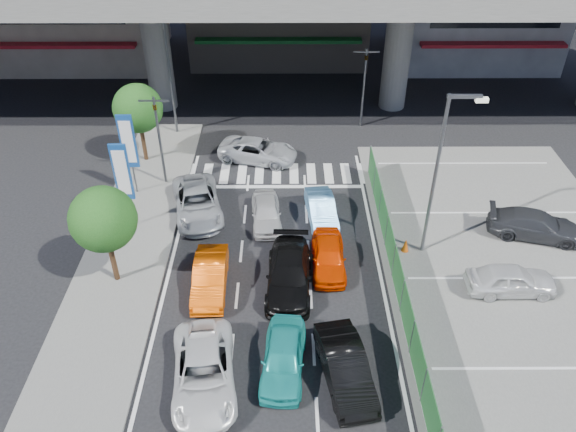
{
  "coord_description": "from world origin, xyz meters",
  "views": [
    {
      "loc": [
        0.53,
        -14.58,
        17.13
      ],
      "look_at": [
        0.63,
        6.0,
        2.08
      ],
      "focal_mm": 35.0,
      "sensor_mm": 36.0,
      "label": 1
    }
  ],
  "objects_px": {
    "wagon_silver_front_left": "(197,202)",
    "crossing_wagon_silver": "(258,151)",
    "street_lamp_left": "(171,62)",
    "parked_sedan_white": "(511,280)",
    "traffic_light_left": "(157,120)",
    "sedan_white_front_mid": "(266,212)",
    "parked_sedan_dgrey": "(535,225)",
    "signboard_near": "(122,175)",
    "tree_near": "(103,219)",
    "taxi_teal_mid": "(283,357)",
    "traffic_cone": "(405,245)",
    "sedan_white_mid_left": "(204,372)",
    "kei_truck_front_right": "(321,210)",
    "tree_far": "(138,109)",
    "street_lamp_right": "(441,165)",
    "signboard_far": "(128,144)",
    "taxi_orange_left": "(210,277)",
    "hatch_black_mid_right": "(345,367)",
    "traffic_light_right": "(365,69)",
    "taxi_orange_right": "(328,256)",
    "sedan_black_mid": "(289,274)"
  },
  "relations": [
    {
      "from": "street_lamp_right",
      "to": "traffic_cone",
      "type": "relative_size",
      "value": 11.96
    },
    {
      "from": "traffic_light_right",
      "to": "tree_near",
      "type": "relative_size",
      "value": 1.08
    },
    {
      "from": "traffic_light_left",
      "to": "street_lamp_right",
      "type": "relative_size",
      "value": 0.65
    },
    {
      "from": "sedan_white_mid_left",
      "to": "taxi_orange_right",
      "type": "height_order",
      "value": "sedan_white_mid_left"
    },
    {
      "from": "sedan_black_mid",
      "to": "street_lamp_right",
      "type": "bearing_deg",
      "value": 22.66
    },
    {
      "from": "traffic_light_left",
      "to": "parked_sedan_white",
      "type": "height_order",
      "value": "traffic_light_left"
    },
    {
      "from": "traffic_light_right",
      "to": "signboard_far",
      "type": "bearing_deg",
      "value": -148.57
    },
    {
      "from": "sedan_white_mid_left",
      "to": "kei_truck_front_right",
      "type": "xyz_separation_m",
      "value": [
        4.77,
        10.08,
        -0.05
      ]
    },
    {
      "from": "sedan_white_mid_left",
      "to": "taxi_orange_left",
      "type": "distance_m",
      "value": 5.1
    },
    {
      "from": "signboard_near",
      "to": "sedan_white_mid_left",
      "type": "relative_size",
      "value": 0.98
    },
    {
      "from": "sedan_white_front_mid",
      "to": "tree_far",
      "type": "bearing_deg",
      "value": 135.15
    },
    {
      "from": "taxi_teal_mid",
      "to": "wagon_silver_front_left",
      "type": "distance_m",
      "value": 10.96
    },
    {
      "from": "street_lamp_right",
      "to": "parked_sedan_white",
      "type": "xyz_separation_m",
      "value": [
        3.03,
        -2.81,
        -4.06
      ]
    },
    {
      "from": "tree_far",
      "to": "hatch_black_mid_right",
      "type": "xyz_separation_m",
      "value": [
        10.47,
        -15.92,
        -2.7
      ]
    },
    {
      "from": "wagon_silver_front_left",
      "to": "crossing_wagon_silver",
      "type": "bearing_deg",
      "value": 48.82
    },
    {
      "from": "signboard_far",
      "to": "tree_near",
      "type": "height_order",
      "value": "tree_near"
    },
    {
      "from": "traffic_light_left",
      "to": "parked_sedan_white",
      "type": "relative_size",
      "value": 1.36
    },
    {
      "from": "tree_near",
      "to": "taxi_teal_mid",
      "type": "distance_m",
      "value": 9.31
    },
    {
      "from": "wagon_silver_front_left",
      "to": "kei_truck_front_right",
      "type": "height_order",
      "value": "wagon_silver_front_left"
    },
    {
      "from": "street_lamp_left",
      "to": "parked_sedan_white",
      "type": "height_order",
      "value": "street_lamp_left"
    },
    {
      "from": "traffic_light_left",
      "to": "tree_far",
      "type": "height_order",
      "value": "traffic_light_left"
    },
    {
      "from": "signboard_far",
      "to": "taxi_orange_left",
      "type": "xyz_separation_m",
      "value": [
        4.83,
        -7.51,
        -2.41
      ]
    },
    {
      "from": "taxi_orange_left",
      "to": "taxi_orange_right",
      "type": "bearing_deg",
      "value": 13.57
    },
    {
      "from": "sedan_black_mid",
      "to": "traffic_cone",
      "type": "distance_m",
      "value": 6.0
    },
    {
      "from": "sedan_white_mid_left",
      "to": "traffic_cone",
      "type": "bearing_deg",
      "value": 33.86
    },
    {
      "from": "street_lamp_left",
      "to": "signboard_far",
      "type": "height_order",
      "value": "street_lamp_left"
    },
    {
      "from": "street_lamp_left",
      "to": "signboard_near",
      "type": "distance_m",
      "value": 10.19
    },
    {
      "from": "street_lamp_right",
      "to": "sedan_white_front_mid",
      "type": "distance_m",
      "value": 9.0
    },
    {
      "from": "parked_sedan_white",
      "to": "traffic_cone",
      "type": "xyz_separation_m",
      "value": [
        -4.03,
        2.76,
        -0.32
      ]
    },
    {
      "from": "wagon_silver_front_left",
      "to": "parked_sedan_dgrey",
      "type": "distance_m",
      "value": 16.8
    },
    {
      "from": "tree_far",
      "to": "taxi_teal_mid",
      "type": "xyz_separation_m",
      "value": [
        8.22,
        -15.42,
        -2.72
      ]
    },
    {
      "from": "signboard_near",
      "to": "wagon_silver_front_left",
      "type": "xyz_separation_m",
      "value": [
        3.18,
        1.1,
        -2.37
      ]
    },
    {
      "from": "parked_sedan_dgrey",
      "to": "signboard_near",
      "type": "bearing_deg",
      "value": 102.0
    },
    {
      "from": "signboard_far",
      "to": "sedan_white_front_mid",
      "type": "relative_size",
      "value": 1.31
    },
    {
      "from": "tree_near",
      "to": "traffic_cone",
      "type": "bearing_deg",
      "value": 8.41
    },
    {
      "from": "kei_truck_front_right",
      "to": "parked_sedan_dgrey",
      "type": "distance_m",
      "value": 10.42
    },
    {
      "from": "tree_far",
      "to": "taxi_orange_right",
      "type": "distance_m",
      "value": 14.33
    },
    {
      "from": "traffic_light_left",
      "to": "tree_far",
      "type": "distance_m",
      "value": 3.02
    },
    {
      "from": "street_lamp_right",
      "to": "traffic_cone",
      "type": "bearing_deg",
      "value": -177.03
    },
    {
      "from": "traffic_light_right",
      "to": "taxi_teal_mid",
      "type": "height_order",
      "value": "traffic_light_right"
    },
    {
      "from": "sedan_white_mid_left",
      "to": "hatch_black_mid_right",
      "type": "relative_size",
      "value": 1.15
    },
    {
      "from": "traffic_light_left",
      "to": "sedan_white_front_mid",
      "type": "height_order",
      "value": "traffic_light_left"
    },
    {
      "from": "kei_truck_front_right",
      "to": "parked_sedan_dgrey",
      "type": "bearing_deg",
      "value": -13.67
    },
    {
      "from": "wagon_silver_front_left",
      "to": "taxi_orange_right",
      "type": "bearing_deg",
      "value": -46.03
    },
    {
      "from": "traffic_cone",
      "to": "sedan_white_mid_left",
      "type": "bearing_deg",
      "value": -138.8
    },
    {
      "from": "taxi_teal_mid",
      "to": "sedan_black_mid",
      "type": "bearing_deg",
      "value": 92.24
    },
    {
      "from": "sedan_black_mid",
      "to": "traffic_cone",
      "type": "height_order",
      "value": "sedan_black_mid"
    },
    {
      "from": "sedan_black_mid",
      "to": "parked_sedan_white",
      "type": "height_order",
      "value": "sedan_black_mid"
    },
    {
      "from": "signboard_near",
      "to": "street_lamp_left",
      "type": "bearing_deg",
      "value": 85.01
    },
    {
      "from": "tree_far",
      "to": "traffic_cone",
      "type": "bearing_deg",
      "value": -31.46
    }
  ]
}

